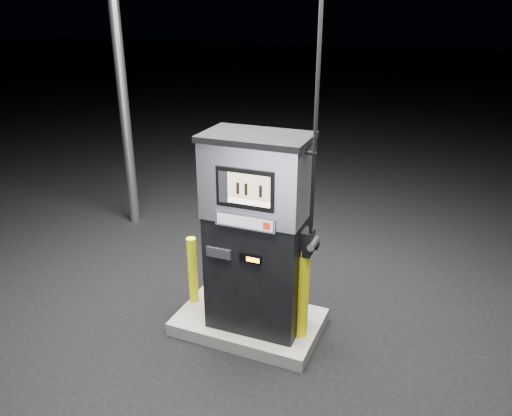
% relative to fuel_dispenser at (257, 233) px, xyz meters
% --- Properties ---
extents(ground, '(80.00, 80.00, 0.00)m').
position_rel_fuel_dispenser_xyz_m(ground, '(-0.12, 0.07, -1.25)').
color(ground, black).
rests_on(ground, ground).
extents(pump_island, '(1.60, 1.00, 0.15)m').
position_rel_fuel_dispenser_xyz_m(pump_island, '(-0.12, 0.07, -1.18)').
color(pump_island, slate).
rests_on(pump_island, ground).
extents(fuel_dispenser, '(1.18, 0.66, 4.45)m').
position_rel_fuel_dispenser_xyz_m(fuel_dispenser, '(0.00, 0.00, 0.00)').
color(fuel_dispenser, black).
rests_on(fuel_dispenser, pump_island).
extents(bollard_left, '(0.14, 0.14, 0.82)m').
position_rel_fuel_dispenser_xyz_m(bollard_left, '(-0.86, 0.12, -0.69)').
color(bollard_left, '#FFFE0E').
rests_on(bollard_left, pump_island).
extents(bollard_right, '(0.15, 0.15, 1.03)m').
position_rel_fuel_dispenser_xyz_m(bollard_right, '(0.52, -0.01, -0.59)').
color(bollard_right, '#FFFE0E').
rests_on(bollard_right, pump_island).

